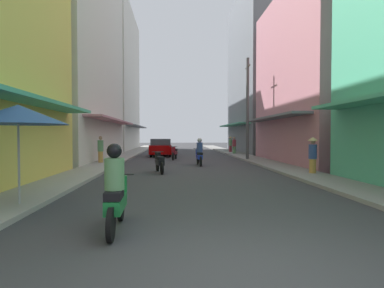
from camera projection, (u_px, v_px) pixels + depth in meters
name	position (u px, v px, depth m)	size (l,w,h in m)	color
ground_plane	(185.00, 159.00, 22.65)	(101.86, 101.86, 0.00)	#38383A
sidewalk_left	(119.00, 158.00, 22.36)	(1.72, 54.30, 0.12)	#9E9991
sidewalk_right	(248.00, 158.00, 22.93)	(1.72, 54.30, 0.12)	gray
building_left_mid	(65.00, 56.00, 22.01)	(7.05, 13.70, 14.91)	silver
building_left_far	(108.00, 81.00, 36.33)	(7.05, 13.38, 16.46)	silver
building_right_mid	(326.00, 78.00, 18.92)	(7.05, 10.51, 10.57)	#B7727F
building_right_far	(267.00, 74.00, 30.91)	(7.05, 11.78, 15.89)	slate
motorbike_maroon	(174.00, 153.00, 21.77)	(0.58, 1.80, 0.96)	black
motorbike_green	(116.00, 192.00, 5.49)	(0.55, 1.81, 1.58)	black
motorbike_black	(159.00, 162.00, 14.11)	(0.63, 1.79, 0.96)	black
motorbike_blue	(199.00, 153.00, 17.52)	(0.55, 1.81, 1.58)	black
parked_car	(161.00, 147.00, 25.41)	(1.81, 4.12, 1.45)	#8C0000
pedestrian_midway	(234.00, 146.00, 27.49)	(0.34, 0.34, 1.61)	#598C59
pedestrian_far	(230.00, 144.00, 29.92)	(0.44, 0.44, 1.66)	#99333F
pedestrian_crossing	(313.00, 154.00, 12.99)	(0.44, 0.44, 1.66)	#BF8C3F
pedestrian_foreground	(101.00, 150.00, 18.16)	(0.34, 0.34, 1.68)	#BF8C3F
vendor_umbrella	(18.00, 115.00, 7.05)	(2.22, 2.22, 2.43)	#99999E
utility_pole	(248.00, 108.00, 20.68)	(0.20, 1.20, 6.96)	#4C4C4F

